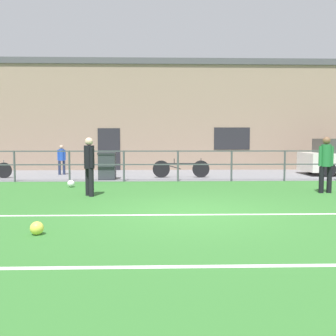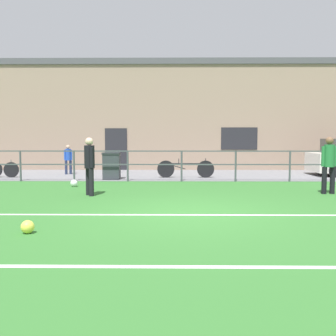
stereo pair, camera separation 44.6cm
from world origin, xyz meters
The scene contains 13 objects.
ground centered at (0.00, 0.00, -0.02)m, with size 60.00×44.00×0.04m, color #33702D.
field_line_touchline centered at (0.00, -0.24, 0.00)m, with size 36.00×0.11×0.00m, color white.
field_line_hash centered at (0.00, -3.49, 0.00)m, with size 36.00×0.11×0.00m, color white.
pavement_strip centered at (0.00, 8.50, 0.01)m, with size 48.00×5.00×0.02m, color slate.
perimeter_fence centered at (0.00, 6.00, 0.75)m, with size 36.07×0.07×1.15m.
clubhouse_facade centered at (0.00, 12.20, 2.78)m, with size 28.00×2.56×5.54m.
player_goalkeeper centered at (-2.65, 2.46, 0.92)m, with size 0.28×0.39×1.62m.
player_striker centered at (4.16, 2.87, 0.93)m, with size 0.45×0.29×1.64m.
soccer_ball_match centered at (-3.60, 4.42, 0.12)m, with size 0.24×0.24×0.24m, color white.
soccer_ball_spare centered at (-2.77, -1.84, 0.11)m, with size 0.22×0.22×0.22m, color #E5E04C.
spectator_child centered at (-4.93, 8.62, 0.75)m, with size 0.34×0.23×1.29m.
bicycle_parked_3 centered at (0.19, 7.20, 0.38)m, with size 2.29×0.04×0.78m.
trash_bin_0 centered at (-2.69, 6.60, 0.54)m, with size 0.67×0.57×1.04m.
Camera 1 is at (-0.78, -8.14, 1.60)m, focal length 40.98 mm.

